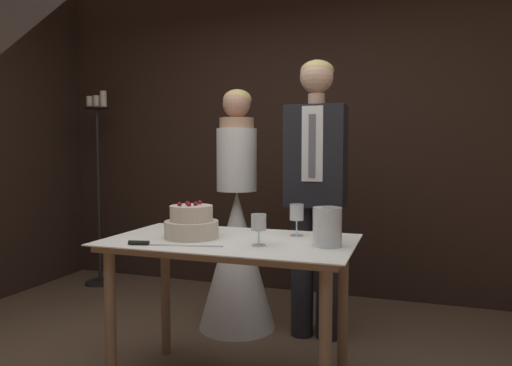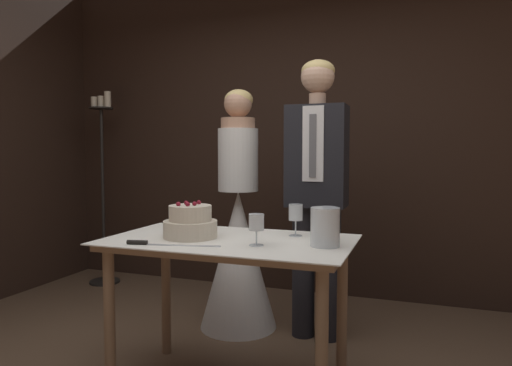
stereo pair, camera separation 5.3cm
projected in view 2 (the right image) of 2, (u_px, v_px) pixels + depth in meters
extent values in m
cube|color=black|center=(304.00, 130.00, 4.05)|extent=(4.90, 0.12, 2.88)
cylinder|color=#8E6B4C|center=(110.00, 324.00, 2.29)|extent=(0.06, 0.06, 0.75)
cylinder|color=#8E6B4C|center=(322.00, 356.00, 1.93)|extent=(0.06, 0.06, 0.75)
cylinder|color=#8E6B4C|center=(166.00, 293.00, 2.80)|extent=(0.06, 0.06, 0.75)
cylinder|color=#8E6B4C|center=(342.00, 313.00, 2.44)|extent=(0.06, 0.06, 0.75)
cube|color=#8E6B4C|center=(229.00, 244.00, 2.34)|extent=(1.20, 0.66, 0.03)
cube|color=white|center=(229.00, 240.00, 2.34)|extent=(1.26, 0.72, 0.01)
cylinder|color=beige|center=(190.00, 229.00, 2.38)|extent=(0.28, 0.28, 0.09)
cylinder|color=beige|center=(190.00, 213.00, 2.37)|extent=(0.22, 0.22, 0.08)
sphere|color=maroon|center=(194.00, 204.00, 2.36)|extent=(0.02, 0.02, 0.02)
sphere|color=maroon|center=(199.00, 202.00, 2.42)|extent=(0.02, 0.02, 0.02)
sphere|color=maroon|center=(186.00, 203.00, 2.39)|extent=(0.02, 0.02, 0.02)
sphere|color=maroon|center=(178.00, 204.00, 2.34)|extent=(0.02, 0.02, 0.02)
sphere|color=maroon|center=(188.00, 204.00, 2.33)|extent=(0.02, 0.02, 0.02)
cube|color=silver|center=(184.00, 245.00, 2.16)|extent=(0.36, 0.10, 0.00)
cylinder|color=black|center=(137.00, 242.00, 2.19)|extent=(0.10, 0.04, 0.02)
cylinder|color=silver|center=(296.00, 236.00, 2.42)|extent=(0.07, 0.07, 0.00)
cylinder|color=silver|center=(296.00, 228.00, 2.42)|extent=(0.01, 0.01, 0.08)
cylinder|color=silver|center=(296.00, 212.00, 2.41)|extent=(0.07, 0.07, 0.09)
cylinder|color=maroon|center=(296.00, 218.00, 2.41)|extent=(0.06, 0.06, 0.02)
cylinder|color=silver|center=(256.00, 245.00, 2.17)|extent=(0.07, 0.07, 0.00)
cylinder|color=silver|center=(256.00, 238.00, 2.16)|extent=(0.01, 0.01, 0.07)
cylinder|color=silver|center=(256.00, 222.00, 2.16)|extent=(0.07, 0.07, 0.08)
cylinder|color=maroon|center=(256.00, 228.00, 2.16)|extent=(0.06, 0.06, 0.02)
cylinder|color=silver|center=(327.00, 240.00, 2.31)|extent=(0.07, 0.07, 0.00)
cylinder|color=silver|center=(328.00, 231.00, 2.30)|extent=(0.01, 0.01, 0.08)
cylinder|color=silver|center=(328.00, 215.00, 2.30)|extent=(0.08, 0.08, 0.09)
cylinder|color=silver|center=(325.00, 227.00, 2.15)|extent=(0.14, 0.14, 0.18)
cylinder|color=beige|center=(325.00, 238.00, 2.15)|extent=(0.06, 0.06, 0.08)
sphere|color=#F9CC4C|center=(325.00, 226.00, 2.15)|extent=(0.02, 0.02, 0.02)
cone|color=white|center=(238.00, 259.00, 3.22)|extent=(0.54, 0.54, 0.97)
cylinder|color=white|center=(238.00, 160.00, 3.17)|extent=(0.28, 0.28, 0.43)
cylinder|color=tan|center=(238.00, 123.00, 3.16)|extent=(0.24, 0.24, 0.07)
sphere|color=tan|center=(238.00, 104.00, 3.15)|extent=(0.19, 0.19, 0.19)
ellipsoid|color=#D6B770|center=(239.00, 100.00, 3.16)|extent=(0.20, 0.20, 0.15)
cylinder|color=black|center=(303.00, 271.00, 3.06)|extent=(0.15, 0.15, 0.88)
cylinder|color=black|center=(329.00, 273.00, 3.01)|extent=(0.15, 0.15, 0.88)
cube|color=black|center=(317.00, 156.00, 2.98)|extent=(0.39, 0.24, 0.66)
cube|color=white|center=(313.00, 144.00, 2.86)|extent=(0.13, 0.01, 0.48)
cube|color=slate|center=(313.00, 146.00, 2.86)|extent=(0.04, 0.01, 0.40)
cylinder|color=#DBAD8E|center=(317.00, 99.00, 2.96)|extent=(0.11, 0.11, 0.08)
sphere|color=#DBAD8E|center=(318.00, 77.00, 2.95)|extent=(0.22, 0.22, 0.22)
ellipsoid|color=#D6B770|center=(318.00, 71.00, 2.96)|extent=(0.22, 0.22, 0.14)
cylinder|color=black|center=(105.00, 281.00, 4.35)|extent=(0.28, 0.28, 0.02)
cylinder|color=black|center=(103.00, 196.00, 4.30)|extent=(0.03, 0.03, 1.63)
cylinder|color=black|center=(101.00, 108.00, 4.24)|extent=(0.22, 0.22, 0.01)
cylinder|color=beige|center=(94.00, 102.00, 4.27)|extent=(0.06, 0.06, 0.10)
cylinder|color=beige|center=(101.00, 102.00, 4.24)|extent=(0.06, 0.06, 0.11)
cylinder|color=beige|center=(108.00, 99.00, 4.21)|extent=(0.06, 0.06, 0.14)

